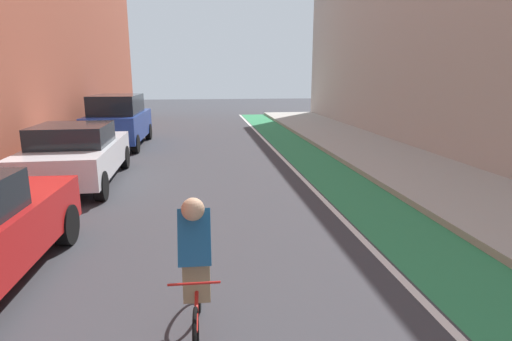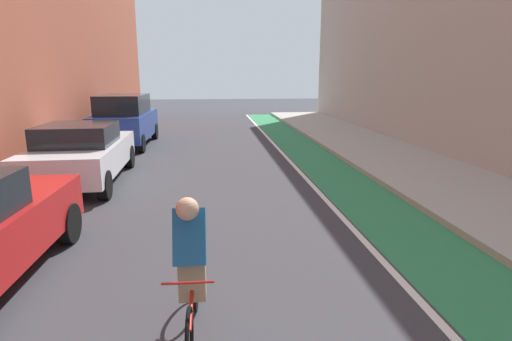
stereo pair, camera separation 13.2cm
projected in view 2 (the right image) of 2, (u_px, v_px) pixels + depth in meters
ground_plane at (210, 197)px, 9.29m from camera, size 77.49×77.49×0.00m
bike_lane_paint at (333, 173)px, 11.60m from camera, size 1.60×35.22×0.00m
lane_divider_stripe at (302, 174)px, 11.50m from camera, size 0.12×35.22×0.00m
sidewalk_right at (416, 168)px, 11.85m from camera, size 3.37×35.22×0.14m
building_facade_right at (486, 5)px, 13.00m from camera, size 2.40×31.22×9.77m
parked_sedan_white at (81, 153)px, 10.39m from camera, size 2.06×4.43×1.53m
parked_suv_blue at (125, 120)px, 15.83m from camera, size 1.97×4.37×1.98m
cyclist_mid at (191, 262)px, 4.19m from camera, size 0.48×1.68×1.60m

